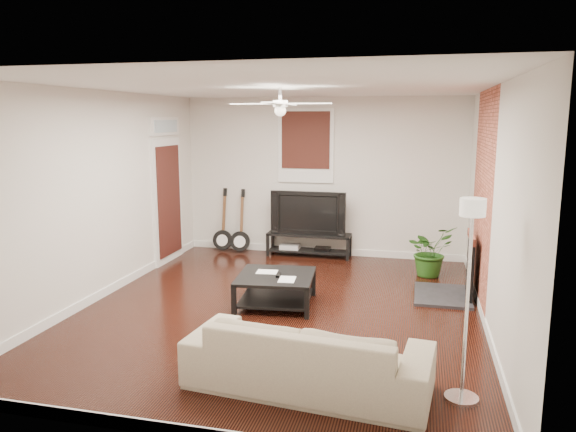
% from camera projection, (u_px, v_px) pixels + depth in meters
% --- Properties ---
extents(room, '(5.01, 6.01, 2.81)m').
position_uv_depth(room, '(280.00, 202.00, 6.79)').
color(room, black).
rests_on(room, ground).
extents(brick_accent, '(0.02, 2.20, 2.80)m').
position_uv_depth(brick_accent, '(482.00, 197.00, 7.17)').
color(brick_accent, '#994431').
rests_on(brick_accent, floor).
extents(fireplace, '(0.80, 1.10, 0.92)m').
position_uv_depth(fireplace, '(455.00, 265.00, 7.40)').
color(fireplace, black).
rests_on(fireplace, floor).
extents(window_back, '(1.00, 0.06, 1.30)m').
position_uv_depth(window_back, '(306.00, 146.00, 9.60)').
color(window_back, '#37160F').
rests_on(window_back, wall_back).
extents(door_left, '(0.08, 1.00, 2.50)m').
position_uv_depth(door_left, '(168.00, 189.00, 9.20)').
color(door_left, white).
rests_on(door_left, wall_left).
extents(tv_stand, '(1.48, 0.40, 0.42)m').
position_uv_depth(tv_stand, '(309.00, 245.00, 9.70)').
color(tv_stand, black).
rests_on(tv_stand, floor).
extents(tv, '(1.33, 0.17, 0.76)m').
position_uv_depth(tv, '(309.00, 212.00, 9.62)').
color(tv, black).
rests_on(tv, tv_stand).
extents(coffee_table, '(1.07, 1.07, 0.41)m').
position_uv_depth(coffee_table, '(276.00, 290.00, 7.15)').
color(coffee_table, black).
rests_on(coffee_table, floor).
extents(sofa, '(2.27, 1.08, 0.64)m').
position_uv_depth(sofa, '(308.00, 355.00, 4.92)').
color(sofa, tan).
rests_on(sofa, floor).
extents(floor_lamp, '(0.32, 0.32, 1.79)m').
position_uv_depth(floor_lamp, '(467.00, 302.00, 4.60)').
color(floor_lamp, silver).
rests_on(floor_lamp, floor).
extents(potted_plant, '(0.94, 0.94, 0.79)m').
position_uv_depth(potted_plant, '(430.00, 251.00, 8.46)').
color(potted_plant, '#255A19').
rests_on(potted_plant, floor).
extents(guitar_left, '(0.37, 0.27, 1.18)m').
position_uv_depth(guitar_left, '(222.00, 220.00, 9.98)').
color(guitar_left, black).
rests_on(guitar_left, floor).
extents(guitar_right, '(0.40, 0.30, 1.18)m').
position_uv_depth(guitar_right, '(240.00, 221.00, 9.87)').
color(guitar_right, black).
rests_on(guitar_right, floor).
extents(ceiling_fan, '(1.24, 1.24, 0.32)m').
position_uv_depth(ceiling_fan, '(280.00, 104.00, 6.58)').
color(ceiling_fan, white).
rests_on(ceiling_fan, ceiling).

